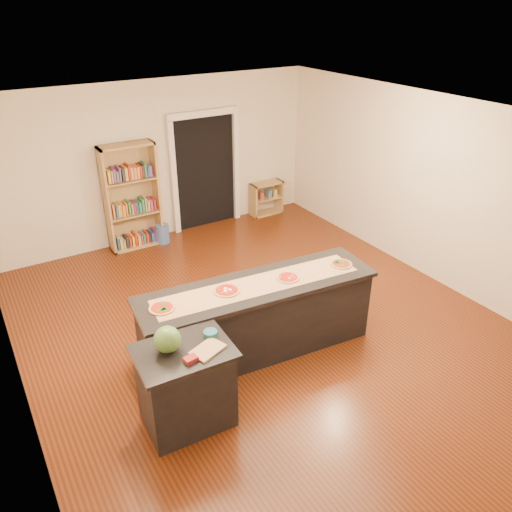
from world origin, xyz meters
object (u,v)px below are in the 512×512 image
kitchen_island (258,318)px  side_counter (186,387)px  bookshelf (132,197)px  watermelon (167,339)px  low_shelf (266,198)px  waste_bin (162,234)px

kitchen_island → side_counter: (-1.26, -0.63, -0.01)m
kitchen_island → side_counter: kitchen_island is taller
bookshelf → watermelon: bearing=-104.7°
kitchen_island → low_shelf: bearing=61.6°
kitchen_island → waste_bin: 3.56m
side_counter → watermelon: (-0.12, 0.07, 0.60)m
waste_bin → kitchen_island: bearing=-92.7°
kitchen_island → bookshelf: bearing=99.9°
side_counter → waste_bin: size_ratio=2.73×
kitchen_island → low_shelf: kitchen_island is taller
waste_bin → watermelon: bearing=-110.7°
kitchen_island → bookshelf: size_ratio=1.59×
side_counter → bookshelf: bookshelf is taller
waste_bin → watermelon: (-1.55, -4.10, 0.90)m
watermelon → low_shelf: bearing=47.6°
side_counter → bookshelf: bearing=80.3°
kitchen_island → side_counter: size_ratio=3.07×
waste_bin → bookshelf: bearing=164.3°
side_counter → watermelon: size_ratio=3.60×
kitchen_island → watermelon: watermelon is taller
kitchen_island → low_shelf: size_ratio=4.37×
side_counter → bookshelf: (0.98, 4.30, 0.45)m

